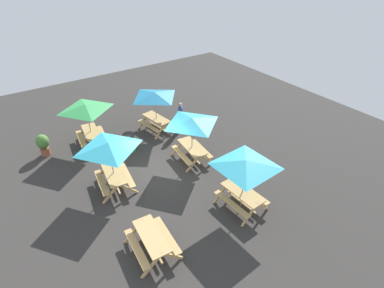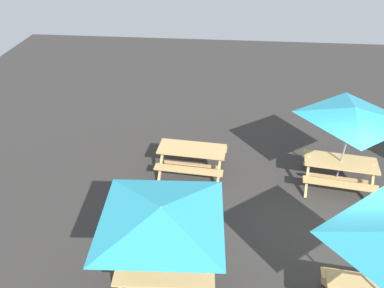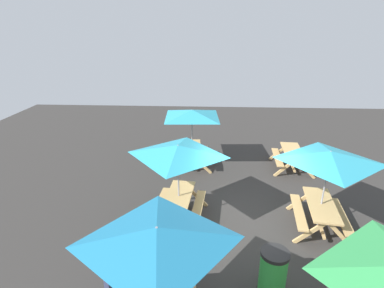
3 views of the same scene
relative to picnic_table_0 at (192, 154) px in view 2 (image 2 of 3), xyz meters
The scene contains 4 objects.
ground_plane 4.36m from the picnic_table_0, 30.27° to the right, with size 27.39×27.39×0.00m, color #33302D.
picnic_table_0 is the anchor object (origin of this frame).
picnic_table_1 4.19m from the picnic_table_0, 91.83° to the right, with size 2.82×2.82×2.34m.
picnic_table_3 4.09m from the picnic_table_0, ahead, with size 2.25×2.25×2.34m.
Camera 2 is at (-2.97, -6.03, 6.37)m, focal length 35.00 mm.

